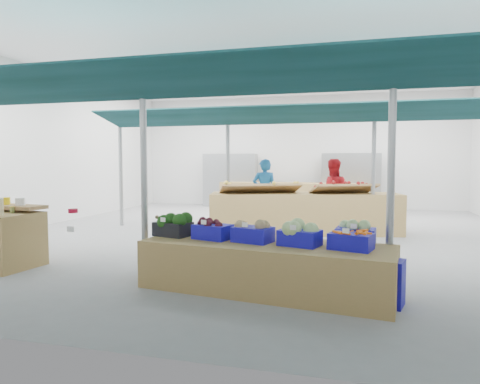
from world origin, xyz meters
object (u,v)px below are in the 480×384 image
at_px(fruit_counter, 304,213).
at_px(vendor_right, 332,193).
at_px(crate_stack, 383,282).
at_px(veg_counter, 266,267).
at_px(vendor_left, 265,192).

bearing_deg(fruit_counter, vendor_right, 49.36).
bearing_deg(crate_stack, veg_counter, 172.00).
relative_size(fruit_counter, vendor_right, 2.50).
distance_m(fruit_counter, crate_stack, 5.21).
bearing_deg(crate_stack, vendor_left, 113.60).
height_order(vendor_left, vendor_right, same).
xyz_separation_m(fruit_counter, crate_stack, (1.46, -4.99, -0.20)).
bearing_deg(fruit_counter, crate_stack, -85.70).
xyz_separation_m(fruit_counter, vendor_left, (-1.20, 1.10, 0.42)).
relative_size(veg_counter, fruit_counter, 0.74).
bearing_deg(crate_stack, fruit_counter, 106.33).
height_order(crate_stack, vendor_left, vendor_left).
xyz_separation_m(crate_stack, vendor_left, (-2.66, 6.09, 0.62)).
bearing_deg(veg_counter, vendor_left, 109.46).
height_order(veg_counter, fruit_counter, fruit_counter).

